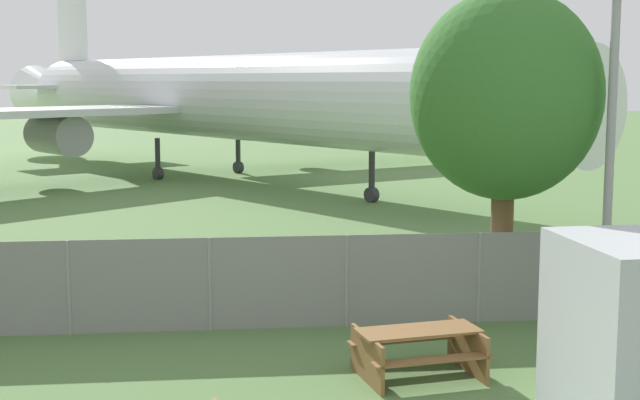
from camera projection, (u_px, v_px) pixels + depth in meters
name	position (u px, v px, depth m)	size (l,w,h in m)	color
perimeter_fence	(347.00, 281.00, 16.68)	(56.07, 0.07, 1.74)	gray
airplane	(212.00, 98.00, 41.49)	(29.37, 35.58, 11.39)	silver
picnic_bench_near_cabin	(418.00, 347.00, 13.88)	(2.12, 1.72, 0.76)	brown
tree_behind_benches	(505.00, 96.00, 16.89)	(3.64, 3.64, 6.33)	brown
light_mast	(612.00, 112.00, 15.61)	(0.44, 0.44, 6.48)	#99999E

